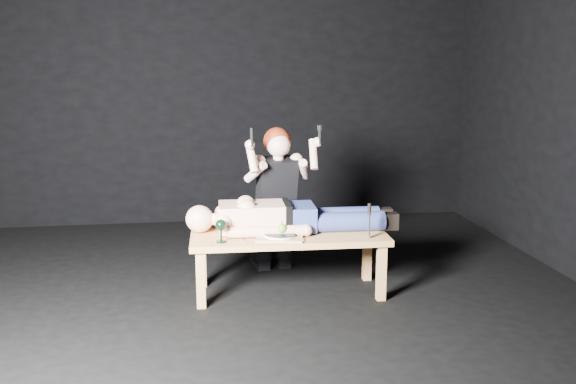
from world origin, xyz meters
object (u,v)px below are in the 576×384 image
object	(u,v)px
serving_tray	(280,237)
goblet	(221,231)
kneeling_woman	(274,197)
lying_man	(293,213)
carving_knife	(369,221)
table	(289,264)

from	to	relation	value
serving_tray	goblet	bearing A→B (deg)	-176.02
kneeling_woman	lying_man	bearing A→B (deg)	-88.46
goblet	carving_knife	bearing A→B (deg)	-2.70
carving_knife	table	bearing A→B (deg)	162.16
table	goblet	distance (m)	0.60
lying_man	carving_knife	size ratio (longest dim) A/B	5.44
table	goblet	bearing A→B (deg)	-162.23
table	kneeling_woman	xyz separation A→B (m)	(-0.04, 0.54, 0.38)
table	goblet	size ratio (longest dim) A/B	8.71
table	serving_tray	xyz separation A→B (m)	(-0.08, -0.11, 0.23)
serving_tray	goblet	world-z (taller)	goblet
lying_man	carving_knife	xyz separation A→B (m)	(0.50, -0.30, -0.00)
serving_tray	table	bearing A→B (deg)	53.87
lying_man	kneeling_woman	size ratio (longest dim) A/B	1.13
kneeling_woman	serving_tray	size ratio (longest dim) A/B	3.74
lying_man	table	bearing A→B (deg)	-111.38
lying_man	carving_knife	distance (m)	0.58
serving_tray	goblet	size ratio (longest dim) A/B	2.00
lying_man	goblet	distance (m)	0.60
lying_man	kneeling_woman	xyz separation A→B (m)	(-0.09, 0.44, 0.03)
kneeling_woman	carving_knife	size ratio (longest dim) A/B	4.82
kneeling_woman	serving_tray	world-z (taller)	kneeling_woman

